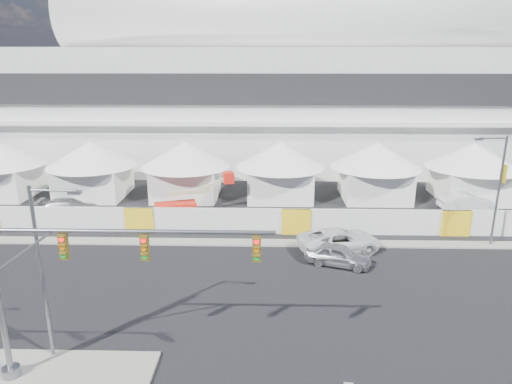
{
  "coord_description": "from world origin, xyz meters",
  "views": [
    {
      "loc": [
        3.81,
        -18.2,
        13.02
      ],
      "look_at": [
        3.07,
        10.0,
        4.65
      ],
      "focal_mm": 32.0,
      "sensor_mm": 36.0,
      "label": 1
    }
  ],
  "objects_px": {
    "pickup_curb": "(340,241)",
    "lot_car_a": "(467,203)",
    "lot_car_c": "(69,208)",
    "streetlight_median": "(45,262)",
    "streetlight_curb": "(497,184)",
    "sedan_silver": "(338,255)",
    "traffic_mast": "(56,286)",
    "boom_lift": "(183,204)"
  },
  "relations": [
    {
      "from": "pickup_curb",
      "to": "lot_car_a",
      "type": "distance_m",
      "value": 15.29
    },
    {
      "from": "lot_car_c",
      "to": "streetlight_median",
      "type": "relative_size",
      "value": 0.66
    },
    {
      "from": "lot_car_a",
      "to": "streetlight_curb",
      "type": "bearing_deg",
      "value": 167.17
    },
    {
      "from": "lot_car_c",
      "to": "streetlight_curb",
      "type": "relative_size",
      "value": 0.65
    },
    {
      "from": "streetlight_median",
      "to": "lot_car_c",
      "type": "bearing_deg",
      "value": 111.51
    },
    {
      "from": "lot_car_a",
      "to": "streetlight_median",
      "type": "height_order",
      "value": "streetlight_median"
    },
    {
      "from": "sedan_silver",
      "to": "traffic_mast",
      "type": "bearing_deg",
      "value": 150.06
    },
    {
      "from": "pickup_curb",
      "to": "streetlight_median",
      "type": "xyz_separation_m",
      "value": [
        -14.44,
        -12.08,
        3.88
      ]
    },
    {
      "from": "streetlight_curb",
      "to": "boom_lift",
      "type": "relative_size",
      "value": 1.13
    },
    {
      "from": "lot_car_c",
      "to": "traffic_mast",
      "type": "height_order",
      "value": "traffic_mast"
    },
    {
      "from": "sedan_silver",
      "to": "traffic_mast",
      "type": "xyz_separation_m",
      "value": [
        -12.92,
        -11.36,
        3.68
      ]
    },
    {
      "from": "lot_car_a",
      "to": "boom_lift",
      "type": "xyz_separation_m",
      "value": [
        -24.66,
        -1.6,
        0.15
      ]
    },
    {
      "from": "lot_car_c",
      "to": "pickup_curb",
      "type": "bearing_deg",
      "value": -110.62
    },
    {
      "from": "traffic_mast",
      "to": "streetlight_curb",
      "type": "bearing_deg",
      "value": 31.5
    },
    {
      "from": "pickup_curb",
      "to": "lot_car_c",
      "type": "distance_m",
      "value": 22.84
    },
    {
      "from": "streetlight_curb",
      "to": "lot_car_a",
      "type": "bearing_deg",
      "value": 78.08
    },
    {
      "from": "lot_car_a",
      "to": "traffic_mast",
      "type": "bearing_deg",
      "value": 130.21
    },
    {
      "from": "traffic_mast",
      "to": "boom_lift",
      "type": "distance_m",
      "value": 21.19
    },
    {
      "from": "sedan_silver",
      "to": "lot_car_c",
      "type": "height_order",
      "value": "lot_car_c"
    },
    {
      "from": "pickup_curb",
      "to": "lot_car_c",
      "type": "relative_size",
      "value": 1.1
    },
    {
      "from": "pickup_curb",
      "to": "streetlight_median",
      "type": "bearing_deg",
      "value": 116.53
    },
    {
      "from": "boom_lift",
      "to": "pickup_curb",
      "type": "bearing_deg",
      "value": -47.5
    },
    {
      "from": "lot_car_a",
      "to": "sedan_silver",
      "type": "bearing_deg",
      "value": 129.98
    },
    {
      "from": "sedan_silver",
      "to": "streetlight_curb",
      "type": "distance_m",
      "value": 12.36
    },
    {
      "from": "streetlight_median",
      "to": "lot_car_a",
      "type": "bearing_deg",
      "value": 38.0
    },
    {
      "from": "lot_car_c",
      "to": "streetlight_curb",
      "type": "bearing_deg",
      "value": -103.1
    },
    {
      "from": "pickup_curb",
      "to": "streetlight_curb",
      "type": "relative_size",
      "value": 0.72
    },
    {
      "from": "sedan_silver",
      "to": "streetlight_median",
      "type": "distance_m",
      "value": 17.62
    },
    {
      "from": "pickup_curb",
      "to": "streetlight_curb",
      "type": "bearing_deg",
      "value": -96.96
    },
    {
      "from": "sedan_silver",
      "to": "streetlight_median",
      "type": "height_order",
      "value": "streetlight_median"
    },
    {
      "from": "streetlight_median",
      "to": "boom_lift",
      "type": "bearing_deg",
      "value": 83.5
    },
    {
      "from": "traffic_mast",
      "to": "streetlight_curb",
      "type": "xyz_separation_m",
      "value": [
        24.12,
        14.78,
        0.25
      ]
    },
    {
      "from": "pickup_curb",
      "to": "streetlight_median",
      "type": "distance_m",
      "value": 19.22
    },
    {
      "from": "lot_car_c",
      "to": "sedan_silver",
      "type": "bearing_deg",
      "value": -116.12
    },
    {
      "from": "traffic_mast",
      "to": "lot_car_a",
      "type": "bearing_deg",
      "value": 41.11
    },
    {
      "from": "sedan_silver",
      "to": "traffic_mast",
      "type": "relative_size",
      "value": 0.37
    },
    {
      "from": "streetlight_median",
      "to": "sedan_silver",
      "type": "bearing_deg",
      "value": 35.13
    },
    {
      "from": "streetlight_median",
      "to": "streetlight_curb",
      "type": "height_order",
      "value": "streetlight_median"
    },
    {
      "from": "lot_car_c",
      "to": "lot_car_a",
      "type": "bearing_deg",
      "value": -89.89
    },
    {
      "from": "traffic_mast",
      "to": "pickup_curb",
      "type": "bearing_deg",
      "value": 45.53
    },
    {
      "from": "streetlight_median",
      "to": "boom_lift",
      "type": "xyz_separation_m",
      "value": [
        2.21,
        19.39,
        -3.74
      ]
    },
    {
      "from": "streetlight_median",
      "to": "traffic_mast",
      "type": "bearing_deg",
      "value": -52.98
    }
  ]
}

